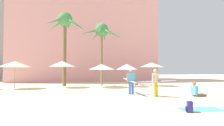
% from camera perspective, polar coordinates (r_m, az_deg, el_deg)
% --- Properties ---
extents(ground, '(120.00, 120.00, 0.00)m').
position_cam_1_polar(ground, '(6.47, 8.23, -16.22)').
color(ground, beige).
extents(hotel_pink, '(21.12, 9.32, 17.18)m').
position_cam_1_polar(hotel_pink, '(33.08, -7.90, 10.16)').
color(hotel_pink, pink).
rests_on(hotel_pink, ground).
extents(palm_tree_far_left, '(4.64, 4.28, 6.86)m').
position_cam_1_polar(palm_tree_far_left, '(22.80, -2.94, 8.48)').
color(palm_tree_far_left, brown).
rests_on(palm_tree_far_left, ground).
extents(palm_tree_left, '(4.15, 4.41, 7.50)m').
position_cam_1_polar(palm_tree_left, '(21.37, -13.10, 10.38)').
color(palm_tree_left, brown).
rests_on(palm_tree_left, ground).
extents(cafe_umbrella_0, '(2.43, 2.43, 2.45)m').
position_cam_1_polar(cafe_umbrella_0, '(19.20, -13.83, -0.24)').
color(cafe_umbrella_0, gray).
rests_on(cafe_umbrella_0, ground).
extents(cafe_umbrella_1, '(2.69, 2.69, 2.38)m').
position_cam_1_polar(cafe_umbrella_1, '(19.41, -25.69, -0.29)').
color(cafe_umbrella_1, gray).
rests_on(cafe_umbrella_1, ground).
extents(cafe_umbrella_2, '(2.44, 2.44, 2.38)m').
position_cam_1_polar(cafe_umbrella_2, '(20.98, 11.11, -0.52)').
color(cafe_umbrella_2, gray).
rests_on(cafe_umbrella_2, ground).
extents(cafe_umbrella_3, '(2.48, 2.48, 2.15)m').
position_cam_1_polar(cafe_umbrella_3, '(18.74, -2.91, -1.12)').
color(cafe_umbrella_3, gray).
rests_on(cafe_umbrella_3, ground).
extents(cafe_umbrella_5, '(2.12, 2.12, 2.20)m').
position_cam_1_polar(cafe_umbrella_5, '(19.68, 4.18, -1.08)').
color(cafe_umbrella_5, gray).
rests_on(cafe_umbrella_5, ground).
extents(beach_towel, '(1.89, 1.26, 0.01)m').
position_cam_1_polar(beach_towel, '(9.09, 23.84, -11.88)').
color(beach_towel, '#4CC6D6').
rests_on(beach_towel, ground).
extents(backpack, '(0.33, 0.35, 0.42)m').
position_cam_1_polar(backpack, '(8.29, 21.00, -11.53)').
color(backpack, navy).
rests_on(backpack, ground).
extents(person_mid_center, '(1.90, 2.78, 1.66)m').
position_cam_1_polar(person_mid_center, '(12.55, 11.86, -5.13)').
color(person_mid_center, gold).
rests_on(person_mid_center, ground).
extents(person_mid_right, '(0.64, 3.18, 1.67)m').
position_cam_1_polar(person_mid_right, '(13.54, 5.22, -4.93)').
color(person_mid_right, blue).
rests_on(person_mid_right, ground).
extents(person_near_left, '(0.97, 0.48, 0.91)m').
position_cam_1_polar(person_near_left, '(13.40, 22.71, -7.35)').
color(person_near_left, '#936B51').
rests_on(person_near_left, ground).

